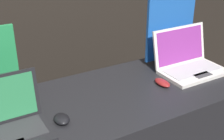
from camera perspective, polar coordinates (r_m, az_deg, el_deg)
name	(u,v)px	position (r m, az deg, el deg)	size (l,w,h in m)	color
laptop_front	(5,123)	(1.43, -19.01, -9.14)	(0.36, 0.26, 0.24)	black
mouse_front	(62,119)	(1.47, -9.19, -8.83)	(0.07, 0.10, 0.03)	black
laptop_back	(188,61)	(1.99, 13.77, 1.52)	(0.40, 0.30, 0.25)	silver
mouse_back	(162,83)	(1.80, 9.19, -2.29)	(0.06, 0.12, 0.03)	maroon
promo_stand_back	(170,27)	(2.06, 10.62, 7.70)	(0.37, 0.07, 0.48)	black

